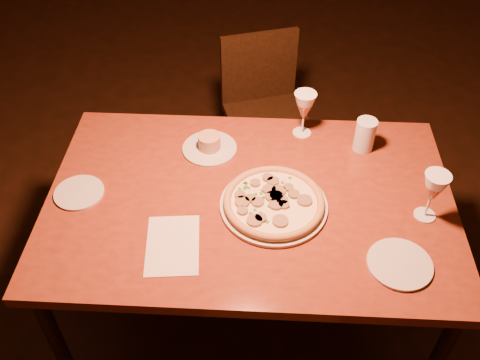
{
  "coord_description": "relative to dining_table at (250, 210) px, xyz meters",
  "views": [
    {
      "loc": [
        -0.03,
        -1.18,
        2.12
      ],
      "look_at": [
        0.06,
        0.18,
        0.81
      ],
      "focal_mm": 40.0,
      "sensor_mm": 36.0,
      "label": 1
    }
  ],
  "objects": [
    {
      "name": "floor",
      "position": [
        -0.09,
        -0.13,
        -0.7
      ],
      "size": [
        7.0,
        7.0,
        0.0
      ],
      "primitive_type": "plane",
      "color": "#331811",
      "rests_on": "ground"
    },
    {
      "name": "dining_table",
      "position": [
        0.0,
        0.0,
        0.0
      ],
      "size": [
        1.53,
        1.08,
        0.77
      ],
      "rotation": [
        0.0,
        0.0,
        -0.12
      ],
      "color": "maroon",
      "rests_on": "floor"
    },
    {
      "name": "chair_far",
      "position": [
        0.15,
        0.94,
        -0.23
      ],
      "size": [
        0.47,
        0.47,
        0.82
      ],
      "rotation": [
        0.0,
        0.0,
        0.19
      ],
      "color": "black",
      "rests_on": "floor"
    },
    {
      "name": "pizza_plate",
      "position": [
        0.08,
        -0.05,
        0.09
      ],
      "size": [
        0.37,
        0.37,
        0.04
      ],
      "color": "silver",
      "rests_on": "dining_table"
    },
    {
      "name": "ramekin_saucer",
      "position": [
        -0.14,
        0.27,
        0.09
      ],
      "size": [
        0.21,
        0.21,
        0.07
      ],
      "color": "silver",
      "rests_on": "dining_table"
    },
    {
      "name": "wine_glass_far",
      "position": [
        0.23,
        0.34,
        0.16
      ],
      "size": [
        0.09,
        0.09,
        0.19
      ],
      "primitive_type": null,
      "color": "#B76B4C",
      "rests_on": "dining_table"
    },
    {
      "name": "wine_glass_right",
      "position": [
        0.59,
        -0.12,
        0.16
      ],
      "size": [
        0.09,
        0.09,
        0.19
      ],
      "primitive_type": null,
      "color": "#B76B4C",
      "rests_on": "dining_table"
    },
    {
      "name": "water_tumbler",
      "position": [
        0.46,
        0.24,
        0.13
      ],
      "size": [
        0.08,
        0.08,
        0.13
      ],
      "primitive_type": "cylinder",
      "color": "silver",
      "rests_on": "dining_table"
    },
    {
      "name": "side_plate_left",
      "position": [
        -0.6,
        0.06,
        0.07
      ],
      "size": [
        0.18,
        0.18,
        0.01
      ],
      "primitive_type": "cylinder",
      "color": "silver",
      "rests_on": "dining_table"
    },
    {
      "name": "side_plate_near",
      "position": [
        0.44,
        -0.32,
        0.07
      ],
      "size": [
        0.2,
        0.2,
        0.01
      ],
      "primitive_type": "cylinder",
      "color": "silver",
      "rests_on": "dining_table"
    },
    {
      "name": "menu_card",
      "position": [
        -0.27,
        -0.2,
        0.07
      ],
      "size": [
        0.17,
        0.25,
        0.0
      ],
      "primitive_type": "cube",
      "rotation": [
        0.0,
        0.0,
        -0.02
      ],
      "color": "silver",
      "rests_on": "dining_table"
    }
  ]
}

